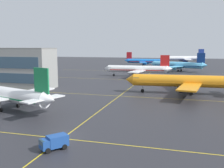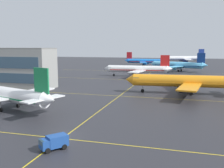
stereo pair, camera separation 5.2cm
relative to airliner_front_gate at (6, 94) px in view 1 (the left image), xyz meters
The scene contains 9 objects.
ground_plane 26.64m from the airliner_front_gate, 30.24° to the right, with size 600.00×600.00×0.00m, color #28282D.
airliner_front_gate is the anchor object (origin of this frame).
airliner_second_row 54.04m from the airliner_front_gate, 38.06° to the left, with size 38.98×33.55×12.12m.
airliner_third_row 79.85m from the airliner_front_gate, 76.30° to the left, with size 35.07×30.21×10.90m.
airliner_far_left_stand 117.49m from the airliner_front_gate, 71.37° to the left, with size 35.44×30.35×11.36m.
airliner_far_right_stand 151.61m from the airliner_front_gate, 85.70° to the left, with size 33.78×29.15×10.51m.
airliner_distant_taxiway 193.90m from the airliner_front_gate, 77.91° to the left, with size 39.34×33.68×12.60m.
taxiway_markings 49.12m from the airliner_front_gate, 62.26° to the left, with size 115.78×172.01×0.01m.
service_truck_red_van 31.03m from the airliner_front_gate, 39.91° to the right, with size 4.01×4.36×2.10m.
Camera 1 is at (19.50, -40.25, 15.43)m, focal length 41.94 mm.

